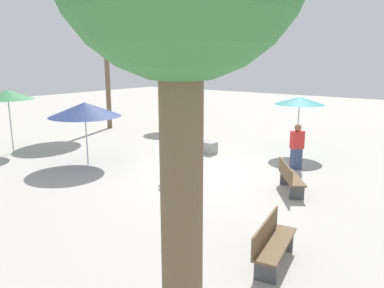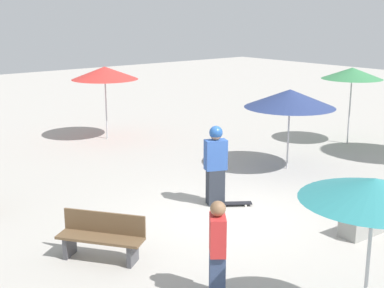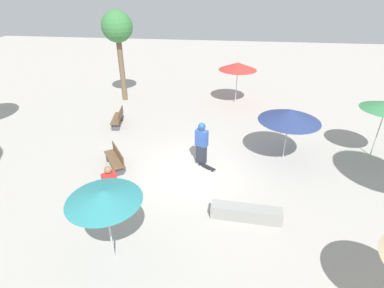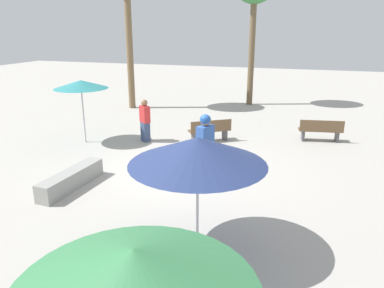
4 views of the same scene
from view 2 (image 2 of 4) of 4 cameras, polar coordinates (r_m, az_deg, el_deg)
name	(u,v)px [view 2 (image 2 of 4)]	position (r m, az deg, el deg)	size (l,w,h in m)	color
ground_plane	(226,215)	(12.00, 3.64, -7.60)	(60.00, 60.00, 0.00)	#ADA8A0
skater_main	(216,163)	(12.35, 2.53, -1.99)	(0.57, 0.45, 1.88)	#282D38
skateboard	(235,203)	(12.57, 4.57, -6.33)	(0.77, 0.63, 0.07)	black
concrete_ledge	(382,216)	(11.97, 19.60, -7.26)	(2.32, 0.58, 0.48)	gray
bench_far	(102,237)	(10.00, -9.62, -9.73)	(1.28, 1.56, 0.85)	#47474C
shade_umbrella_teal	(374,190)	(7.30, 18.87, -4.63)	(1.95, 1.95, 2.33)	#B7B7BC
shade_umbrella_navy	(290,98)	(15.21, 10.41, 4.81)	(2.55, 2.55, 2.30)	#B7B7BC
shade_umbrella_green	(352,73)	(18.69, 16.72, 7.23)	(2.02, 2.02, 2.59)	#B7B7BC
shade_umbrella_red	(105,73)	(18.86, -9.29, 7.48)	(2.31, 2.31, 2.55)	#B7B7BC
bystander_watching	(217,250)	(8.49, 2.73, -11.22)	(0.46, 0.50, 1.61)	#38476B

